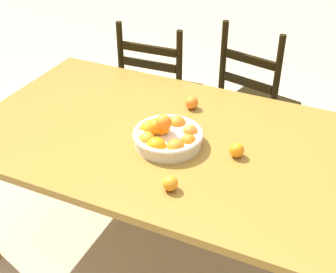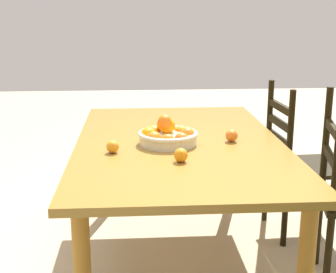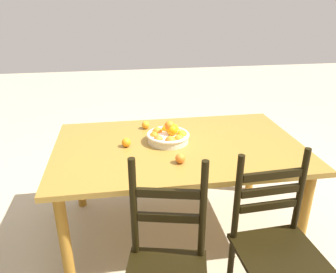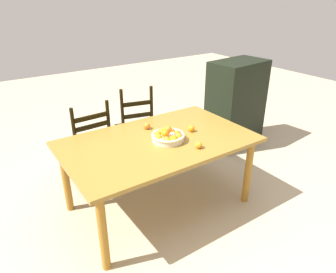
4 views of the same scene
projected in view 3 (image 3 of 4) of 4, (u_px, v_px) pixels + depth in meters
The scene contains 8 objects.
ground_plane at pixel (177, 228), 2.58m from camera, with size 12.00×12.00×0.00m, color tan.
dining_table at pixel (178, 154), 2.32m from camera, with size 1.72×1.06×0.73m.
chair_near_window at pixel (166, 272), 1.58m from camera, with size 0.47×0.47×1.00m.
chair_by_cabinet at pixel (276, 247), 1.74m from camera, with size 0.45×0.45×0.95m.
fruit_bowl at pixel (168, 136), 2.32m from camera, with size 0.30×0.30×0.15m.
orange_loose_0 at pixel (180, 158), 2.02m from camera, with size 0.06×0.06×0.06m, color orange.
orange_loose_1 at pixel (126, 142), 2.24m from camera, with size 0.06×0.06×0.06m, color orange.
orange_loose_2 at pixel (146, 125), 2.55m from camera, with size 0.06×0.06×0.06m, color orange.
Camera 3 is at (0.40, 2.04, 1.69)m, focal length 34.91 mm.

